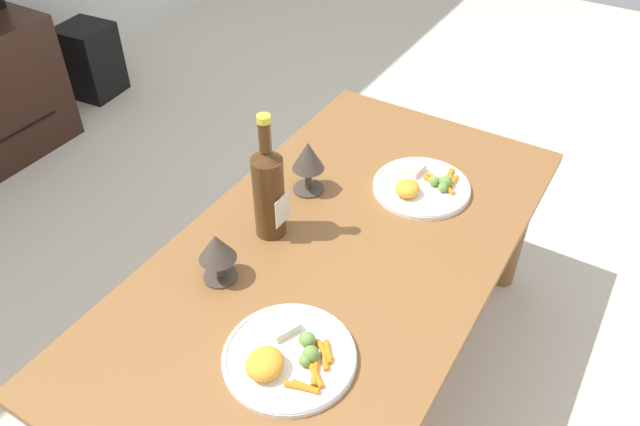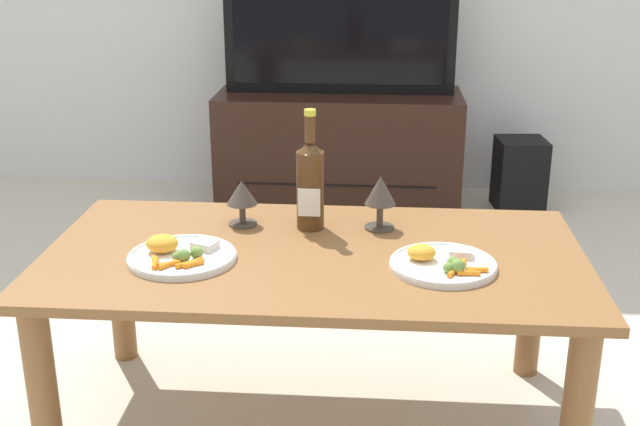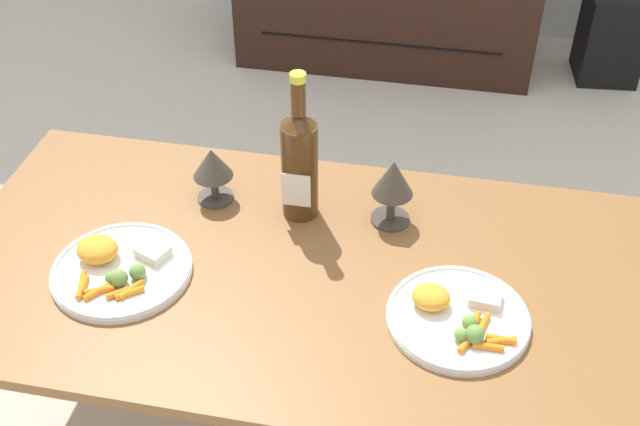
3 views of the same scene
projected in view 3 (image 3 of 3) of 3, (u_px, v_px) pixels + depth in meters
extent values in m
plane|color=beige|center=(298.00, 422.00, 1.81)|extent=(6.40, 6.40, 0.00)
cube|color=brown|center=(294.00, 273.00, 1.51)|extent=(1.35, 0.71, 0.03)
cylinder|color=brown|center=(85.00, 232.00, 1.97)|extent=(0.07, 0.07, 0.46)
cylinder|color=brown|center=(584.00, 299.00, 1.79)|extent=(0.07, 0.07, 0.46)
cube|color=black|center=(380.00, 44.00, 2.91)|extent=(0.90, 0.01, 0.01)
cube|color=black|center=(611.00, 36.00, 2.94)|extent=(0.24, 0.24, 0.33)
cylinder|color=#4C2D14|center=(300.00, 170.00, 1.56)|extent=(0.07, 0.07, 0.21)
cone|color=#4C2D14|center=(299.00, 120.00, 1.49)|extent=(0.07, 0.07, 0.03)
cylinder|color=#4C2D14|center=(298.00, 98.00, 1.46)|extent=(0.03, 0.03, 0.07)
cylinder|color=yellow|center=(298.00, 77.00, 1.43)|extent=(0.03, 0.03, 0.02)
cube|color=silver|center=(296.00, 190.00, 1.55)|extent=(0.06, 0.00, 0.08)
cylinder|color=#473D33|center=(216.00, 197.00, 1.66)|extent=(0.08, 0.08, 0.01)
cylinder|color=#473D33|center=(214.00, 186.00, 1.65)|extent=(0.02, 0.02, 0.05)
cone|color=#473D33|center=(212.00, 163.00, 1.61)|extent=(0.08, 0.08, 0.07)
cylinder|color=#473D33|center=(390.00, 219.00, 1.61)|extent=(0.08, 0.08, 0.01)
cylinder|color=#473D33|center=(391.00, 206.00, 1.59)|extent=(0.02, 0.02, 0.06)
cone|color=#473D33|center=(393.00, 178.00, 1.54)|extent=(0.08, 0.08, 0.08)
cylinder|color=white|center=(122.00, 271.00, 1.49)|extent=(0.27, 0.27, 0.01)
torus|color=white|center=(121.00, 268.00, 1.48)|extent=(0.26, 0.26, 0.01)
ellipsoid|color=orange|center=(97.00, 250.00, 1.49)|extent=(0.08, 0.07, 0.04)
cube|color=beige|center=(153.00, 252.00, 1.50)|extent=(0.07, 0.07, 0.02)
cylinder|color=orange|center=(82.00, 283.00, 1.44)|extent=(0.03, 0.05, 0.01)
cylinder|color=orange|center=(82.00, 288.00, 1.43)|extent=(0.02, 0.05, 0.01)
cylinder|color=orange|center=(97.00, 292.00, 1.43)|extent=(0.04, 0.05, 0.01)
cylinder|color=orange|center=(100.00, 290.00, 1.43)|extent=(0.05, 0.03, 0.01)
cylinder|color=orange|center=(130.00, 293.00, 1.42)|extent=(0.05, 0.04, 0.01)
cylinder|color=orange|center=(131.00, 289.00, 1.43)|extent=(0.04, 0.05, 0.01)
cylinder|color=orange|center=(120.00, 292.00, 1.43)|extent=(0.05, 0.04, 0.01)
sphere|color=olive|center=(119.00, 278.00, 1.44)|extent=(0.03, 0.03, 0.03)
sphere|color=olive|center=(111.00, 278.00, 1.45)|extent=(0.02, 0.02, 0.02)
sphere|color=olive|center=(137.00, 272.00, 1.46)|extent=(0.03, 0.03, 0.03)
sphere|color=olive|center=(137.00, 272.00, 1.45)|extent=(0.03, 0.03, 0.03)
sphere|color=olive|center=(139.00, 270.00, 1.46)|extent=(0.02, 0.02, 0.02)
cylinder|color=white|center=(458.00, 319.00, 1.39)|extent=(0.26, 0.26, 0.01)
torus|color=white|center=(458.00, 315.00, 1.39)|extent=(0.25, 0.25, 0.01)
ellipsoid|color=orange|center=(431.00, 297.00, 1.40)|extent=(0.07, 0.06, 0.04)
cube|color=beige|center=(485.00, 298.00, 1.41)|extent=(0.06, 0.05, 0.02)
cylinder|color=orange|center=(467.00, 342.00, 1.33)|extent=(0.03, 0.05, 0.01)
cylinder|color=orange|center=(488.00, 347.00, 1.33)|extent=(0.05, 0.01, 0.01)
cylinder|color=orange|center=(501.00, 341.00, 1.34)|extent=(0.05, 0.03, 0.01)
cylinder|color=orange|center=(501.00, 339.00, 1.34)|extent=(0.05, 0.01, 0.01)
cylinder|color=orange|center=(483.00, 324.00, 1.36)|extent=(0.03, 0.05, 0.01)
cylinder|color=orange|center=(475.00, 324.00, 1.37)|extent=(0.02, 0.05, 0.01)
sphere|color=olive|center=(475.00, 334.00, 1.33)|extent=(0.03, 0.03, 0.03)
sphere|color=olive|center=(470.00, 323.00, 1.36)|extent=(0.03, 0.03, 0.03)
sphere|color=olive|center=(475.00, 333.00, 1.34)|extent=(0.03, 0.03, 0.03)
sphere|color=olive|center=(461.00, 335.00, 1.34)|extent=(0.03, 0.03, 0.03)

